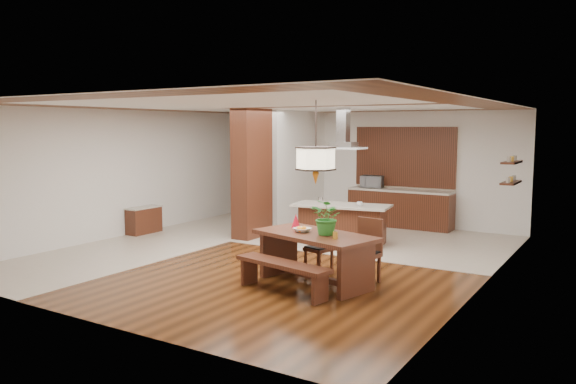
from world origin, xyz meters
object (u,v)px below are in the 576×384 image
Objects in this scene: dining_chair_right at (363,251)px; microwave at (372,182)px; dining_chair_left at (319,246)px; pendant_lantern at (316,143)px; foliage_plant at (328,217)px; island_cup at (360,204)px; fruit_bowl at (302,230)px; dining_bench at (283,277)px; dining_table at (315,247)px; kitchen_island at (342,223)px; hallway_console at (144,220)px; range_hood at (343,128)px.

microwave is (-2.10, 5.22, 0.59)m from dining_chair_right.
dining_chair_right is at bearing -1.13° from dining_chair_left.
dining_chair_right is 0.78× the size of pendant_lantern.
island_cup is (-0.84, 3.04, -0.21)m from foliage_plant.
dining_bench is at bearing -85.71° from fruit_bowl.
dining_table is at bearing 172.80° from foliage_plant.
microwave is at bearing 102.36° from fruit_bowl.
dining_chair_left is at bearing -82.79° from island_cup.
dining_chair_right is at bearing -64.17° from island_cup.
dining_chair_right is at bearing -67.35° from kitchen_island.
dining_table is at bearing 1.48° from fruit_bowl.
hallway_console is 0.41× the size of dining_table.
dining_chair_left is at bearing 114.40° from pendant_lantern.
hallway_console is 1.56× the size of foliage_plant.
microwave is (-1.29, 6.36, 0.87)m from dining_bench.
kitchen_island is (-1.68, 2.64, -0.08)m from dining_chair_right.
fruit_bowl is at bearing -178.52° from dining_table.
dining_table is at bearing -81.02° from kitchen_island.
kitchen_island is 2.03m from range_hood.
dining_chair_left reaches higher than dining_bench.
hallway_console is 5.55m from fruit_bowl.
island_cup is at bearing 97.15° from fruit_bowl.
microwave reaches higher than kitchen_island.
island_cup is at bearing 101.48° from dining_table.
island_cup is (0.44, -0.08, -1.57)m from range_hood.
dining_bench is at bearing -104.89° from dining_table.
hallway_console is at bearing -176.47° from dining_chair_left.
dining_chair_right is 1.85× the size of microwave.
dining_chair_left is at bearing 96.97° from fruit_bowl.
dining_table is 3.79× the size of foliage_plant.
foliage_plant is at bearing -121.49° from dining_chair_right.
range_hood is (0.00, 0.00, 2.03)m from kitchen_island.
foliage_plant is at bearing -7.20° from pendant_lantern.
dining_bench is at bearing -23.57° from hallway_console.
hallway_console is 5.81m from dining_bench.
foliage_plant is at bearing -67.69° from range_hood.
dining_bench is 3.78m from island_cup.
microwave reaches higher than island_cup.
fruit_bowl is (-0.86, -0.46, 0.34)m from dining_chair_right.
dining_table is 2.38× the size of range_hood.
hallway_console is 3.21× the size of fruit_bowl.
pendant_lantern is at bearing 90.00° from dining_table.
dining_chair_left is 1.96m from pendant_lantern.
dining_bench is 3.02× the size of microwave.
microwave is at bearing 116.88° from dining_chair_left.
island_cup reaches higher than dining_table.
island_cup is at bearing -10.94° from range_hood.
dining_chair_left is 2.50m from kitchen_island.
island_cup is (-1.24, 2.56, 0.38)m from dining_chair_right.
microwave is (-1.48, 5.67, 0.50)m from dining_table.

